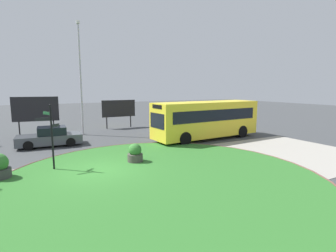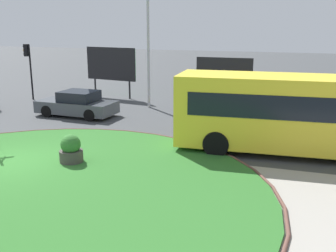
# 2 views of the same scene
# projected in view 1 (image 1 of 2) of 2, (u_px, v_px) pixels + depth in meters

# --- Properties ---
(ground) EXTENTS (120.00, 120.00, 0.00)m
(ground) POSITION_uv_depth(u_px,v_px,m) (100.00, 172.00, 12.93)
(ground) COLOR #3D3F42
(sidewalk_paving) EXTENTS (32.00, 8.47, 0.02)m
(sidewalk_paving) POSITION_uv_depth(u_px,v_px,m) (110.00, 183.00, 11.39)
(sidewalk_paving) COLOR #9E998E
(sidewalk_paving) RESTS_ON ground
(grass_island) EXTENTS (14.78, 14.78, 0.10)m
(grass_island) POSITION_uv_depth(u_px,v_px,m) (162.00, 177.00, 12.04)
(grass_island) COLOR #2D6B28
(grass_island) RESTS_ON ground
(grass_kerb_ring) EXTENTS (15.09, 15.09, 0.11)m
(grass_kerb_ring) POSITION_uv_depth(u_px,v_px,m) (162.00, 177.00, 12.04)
(grass_kerb_ring) COLOR brown
(grass_kerb_ring) RESTS_ON ground
(signpost_directional) EXTENTS (1.09, 0.65, 3.37)m
(signpost_directional) POSITION_uv_depth(u_px,v_px,m) (51.00, 133.00, 12.87)
(signpost_directional) COLOR black
(signpost_directional) RESTS_ON ground
(bus_yellow) EXTENTS (9.35, 2.99, 3.03)m
(bus_yellow) POSITION_uv_depth(u_px,v_px,m) (207.00, 119.00, 21.13)
(bus_yellow) COLOR yellow
(bus_yellow) RESTS_ON ground
(car_far_lane) EXTENTS (4.42, 2.08, 1.38)m
(car_far_lane) POSITION_uv_depth(u_px,v_px,m) (50.00, 137.00, 18.68)
(car_far_lane) COLOR #474C51
(car_far_lane) RESTS_ON ground
(lamppost_tall) EXTENTS (0.32, 0.32, 9.68)m
(lamppost_tall) POSITION_uv_depth(u_px,v_px,m) (80.00, 76.00, 22.33)
(lamppost_tall) COLOR #B7B7BC
(lamppost_tall) RESTS_ON ground
(billboard_left) EXTENTS (3.52, 0.15, 2.89)m
(billboard_left) POSITION_uv_depth(u_px,v_px,m) (119.00, 109.00, 26.85)
(billboard_left) COLOR black
(billboard_left) RESTS_ON ground
(billboard_right) EXTENTS (3.80, 0.69, 3.36)m
(billboard_right) POSITION_uv_depth(u_px,v_px,m) (36.00, 110.00, 23.14)
(billboard_right) COLOR black
(billboard_right) RESTS_ON ground
(planter_kerbside) EXTENTS (0.85, 0.85, 1.11)m
(planter_kerbside) POSITION_uv_depth(u_px,v_px,m) (135.00, 154.00, 14.42)
(planter_kerbside) COLOR #47423D
(planter_kerbside) RESTS_ON ground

